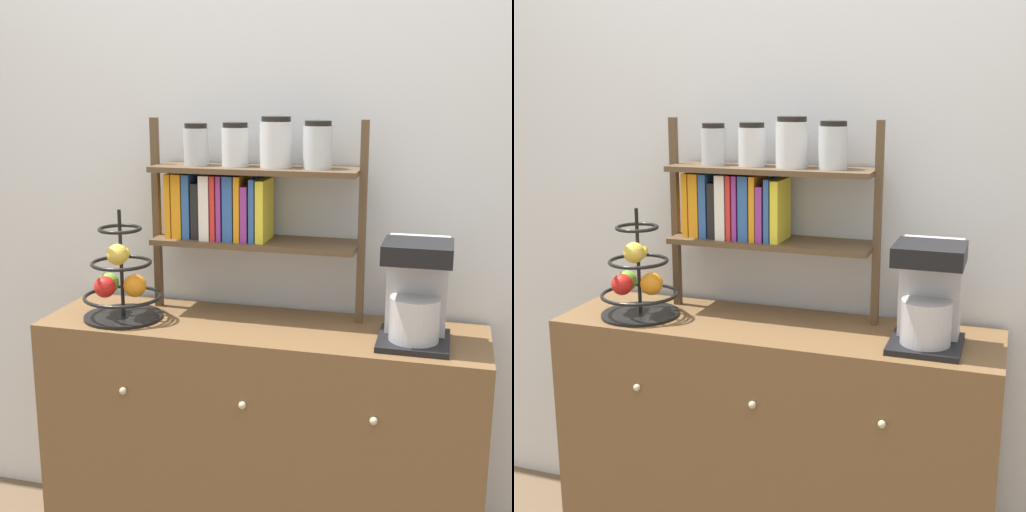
% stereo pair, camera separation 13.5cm
% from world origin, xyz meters
% --- Properties ---
extents(wall_back, '(7.00, 0.05, 2.60)m').
position_xyz_m(wall_back, '(0.00, 0.45, 1.30)').
color(wall_back, silver).
rests_on(wall_back, ground_plane).
extents(sideboard, '(1.44, 0.42, 0.86)m').
position_xyz_m(sideboard, '(0.00, 0.20, 0.43)').
color(sideboard, brown).
rests_on(sideboard, ground_plane).
extents(coffee_maker, '(0.21, 0.23, 0.31)m').
position_xyz_m(coffee_maker, '(0.49, 0.18, 1.02)').
color(coffee_maker, black).
rests_on(coffee_maker, sideboard).
extents(fruit_stand, '(0.26, 0.26, 0.37)m').
position_xyz_m(fruit_stand, '(-0.47, 0.15, 0.98)').
color(fruit_stand, black).
rests_on(fruit_stand, sideboard).
extents(shelf_hutch, '(0.73, 0.20, 0.66)m').
position_xyz_m(shelf_hutch, '(-0.10, 0.32, 1.28)').
color(shelf_hutch, brown).
rests_on(shelf_hutch, sideboard).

